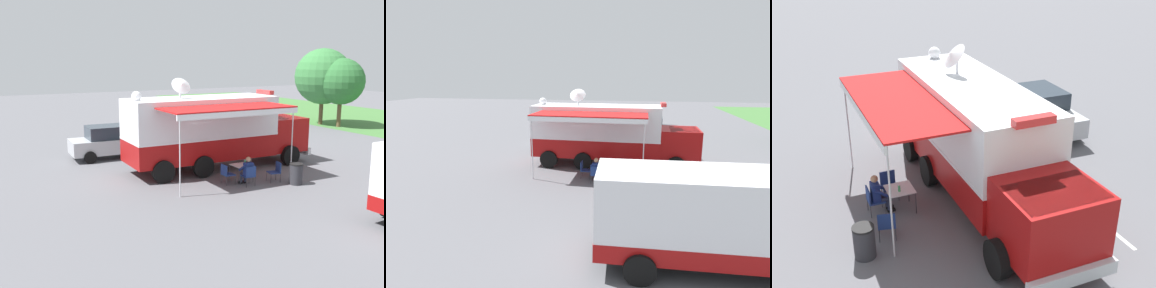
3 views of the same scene
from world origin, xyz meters
The scene contains 13 objects.
ground_plane centered at (0.00, 0.00, 0.00)m, with size 100.00×100.00×0.00m, color #5B5B60.
lot_stripe centered at (-2.55, 2.63, 0.00)m, with size 0.12×4.80×0.01m, color silver.
command_truck centered at (0.04, 0.75, 1.94)m, with size 4.94×9.53×4.53m.
folding_table centered at (2.57, 0.60, 0.67)m, with size 0.81×0.81×0.73m.
water_bottle centered at (2.63, 0.74, 0.83)m, with size 0.07×0.07×0.22m.
folding_chair_at_table centered at (3.37, 0.45, 0.51)m, with size 0.49×0.49×0.87m.
folding_chair_beside_table centered at (2.68, -0.25, 0.51)m, with size 0.49×0.49×0.87m.
folding_chair_spare_by_truck centered at (3.34, 1.88, 0.51)m, with size 0.58×0.58×0.87m.
seated_responder centered at (3.18, 0.45, 0.65)m, with size 0.67×0.56×1.25m.
trash_bin centered at (4.08, 2.38, 0.46)m, with size 0.57×0.57×0.91m.
support_truck centered at (9.59, 4.46, 1.39)m, with size 2.63×6.90×2.70m.
car_behind_truck centered at (-8.95, 3.43, 0.88)m, with size 2.27×4.33×1.76m.
car_far_corner centered at (-4.62, -3.06, 0.88)m, with size 2.15×4.27×1.76m.
Camera 2 is at (17.87, 2.37, 5.13)m, focal length 29.32 mm.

